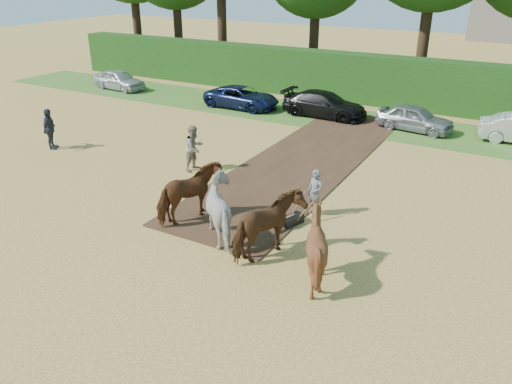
{
  "coord_description": "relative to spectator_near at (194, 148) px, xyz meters",
  "views": [
    {
      "loc": [
        9.86,
        -12.55,
        7.98
      ],
      "look_at": [
        2.73,
        0.12,
        1.4
      ],
      "focal_mm": 35.0,
      "sensor_mm": 36.0,
      "label": 1
    }
  ],
  "objects": [
    {
      "name": "ground",
      "position": [
        2.22,
        -3.59,
        -0.98
      ],
      "size": [
        120.0,
        120.0,
        0.0
      ],
      "primitive_type": "plane",
      "color": "gold",
      "rests_on": "ground"
    },
    {
      "name": "earth_strip",
      "position": [
        3.72,
        3.41,
        -0.96
      ],
      "size": [
        4.5,
        17.0,
        0.05
      ],
      "primitive_type": "cube",
      "color": "#472D1C",
      "rests_on": "ground"
    },
    {
      "name": "grass_verge",
      "position": [
        2.22,
        10.41,
        -0.97
      ],
      "size": [
        50.0,
        5.0,
        0.03
      ],
      "primitive_type": "cube",
      "color": "#38601E",
      "rests_on": "ground"
    },
    {
      "name": "hedgerow",
      "position": [
        2.22,
        14.91,
        0.52
      ],
      "size": [
        46.0,
        1.6,
        3.0
      ],
      "primitive_type": "cube",
      "color": "#14380F",
      "rests_on": "ground"
    },
    {
      "name": "spectator_near",
      "position": [
        0.0,
        0.0,
        0.0
      ],
      "size": [
        0.85,
        1.03,
        1.96
      ],
      "primitive_type": "imported",
      "rotation": [
        0.0,
        0.0,
        1.46
      ],
      "color": "#AEA788",
      "rests_on": "ground"
    },
    {
      "name": "spectator_far",
      "position": [
        -7.57,
        -1.15,
        -0.01
      ],
      "size": [
        0.96,
        1.23,
        1.95
      ],
      "primitive_type": "imported",
      "rotation": [
        0.0,
        0.0,
        2.07
      ],
      "color": "#282B35",
      "rests_on": "ground"
    },
    {
      "name": "plough_team",
      "position": [
        5.25,
        -4.45,
        0.01
      ],
      "size": [
        6.95,
        5.01,
        2.0
      ],
      "color": "brown",
      "rests_on": "ground"
    },
    {
      "name": "parked_cars",
      "position": [
        0.18,
        10.26,
        -0.29
      ],
      "size": [
        30.02,
        3.08,
        1.45
      ],
      "color": "silver",
      "rests_on": "ground"
    }
  ]
}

